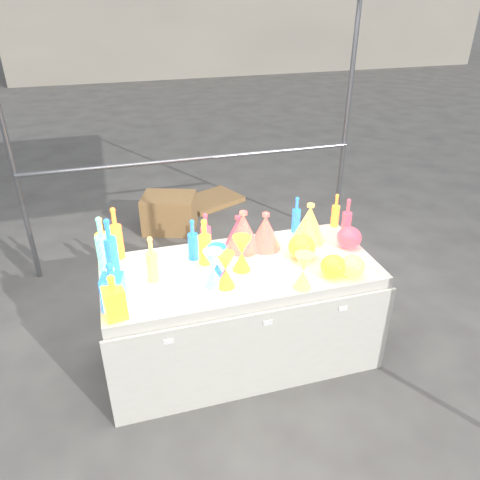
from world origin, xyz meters
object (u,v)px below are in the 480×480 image
object	(u,v)px
decanter_0	(114,296)
hourglass_0	(225,270)
globe_0	(333,268)
lampshade_0	(243,231)
bottle_0	(102,240)
cardboard_box_closed	(169,213)
display_table	(240,313)

from	to	relation	value
decanter_0	hourglass_0	xyz separation A→B (m)	(0.66, 0.12, -0.02)
globe_0	lampshade_0	world-z (taller)	lampshade_0
bottle_0	hourglass_0	bearing A→B (deg)	-35.81
bottle_0	decanter_0	distance (m)	0.63
cardboard_box_closed	decanter_0	distance (m)	2.58
display_table	cardboard_box_closed	distance (m)	2.12
display_table	decanter_0	distance (m)	1.01
decanter_0	globe_0	bearing A→B (deg)	-8.41
cardboard_box_closed	lampshade_0	world-z (taller)	lampshade_0
decanter_0	bottle_0	bearing A→B (deg)	83.61
cardboard_box_closed	decanter_0	size ratio (longest dim) A/B	1.99
display_table	lampshade_0	xyz separation A→B (m)	(0.09, 0.23, 0.52)
display_table	decanter_0	size ratio (longest dim) A/B	6.65
cardboard_box_closed	display_table	bearing A→B (deg)	-65.99
decanter_0	cardboard_box_closed	bearing A→B (deg)	65.61
hourglass_0	display_table	bearing A→B (deg)	51.10
bottle_0	decanter_0	world-z (taller)	bottle_0
display_table	globe_0	bearing A→B (deg)	-26.72
bottle_0	hourglass_0	world-z (taller)	bottle_0
cardboard_box_closed	bottle_0	bearing A→B (deg)	-91.52
hourglass_0	bottle_0	bearing A→B (deg)	144.19
display_table	bottle_0	size ratio (longest dim) A/B	5.55
globe_0	hourglass_0	bearing A→B (deg)	172.88
decanter_0	hourglass_0	world-z (taller)	decanter_0
display_table	lampshade_0	size ratio (longest dim) A/B	6.40
hourglass_0	lampshade_0	world-z (taller)	lampshade_0
bottle_0	lampshade_0	bearing A→B (deg)	-5.73
display_table	hourglass_0	size ratio (longest dim) A/B	7.82
display_table	bottle_0	bearing A→B (deg)	159.16
decanter_0	lampshade_0	xyz separation A→B (m)	(0.90, 0.53, 0.01)
globe_0	lampshade_0	bearing A→B (deg)	131.82
display_table	globe_0	world-z (taller)	globe_0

